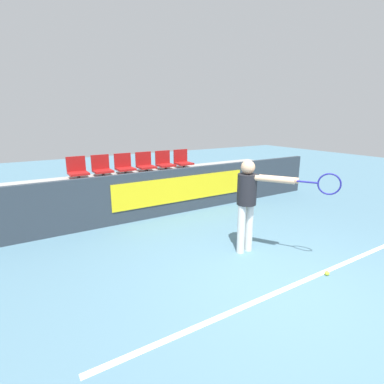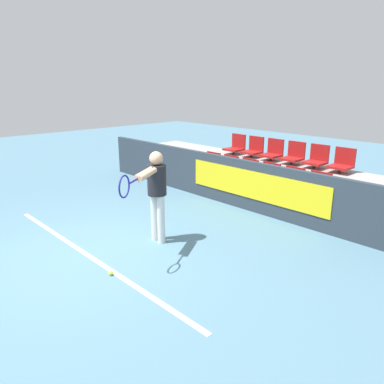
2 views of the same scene
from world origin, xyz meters
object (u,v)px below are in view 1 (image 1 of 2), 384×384
(stadium_chair_4, at_px, (182,181))
(stadium_chair_11, at_px, (183,160))
(stadium_chair_6, at_px, (77,170))
(tennis_ball, at_px, (327,273))
(stadium_chair_0, at_px, (89,193))
(stadium_chair_3, at_px, (161,184))
(stadium_chair_1, at_px, (115,190))
(stadium_chair_7, at_px, (102,168))
(stadium_chair_9, at_px, (145,164))
(stadium_chair_8, at_px, (124,166))
(stadium_chair_2, at_px, (139,186))
(stadium_chair_10, at_px, (165,162))
(tennis_player, at_px, (251,197))
(stadium_chair_5, at_px, (201,179))

(stadium_chair_4, relative_size, stadium_chair_11, 1.00)
(stadium_chair_6, distance_m, tennis_ball, 5.97)
(stadium_chair_0, bearing_deg, stadium_chair_4, 0.00)
(stadium_chair_0, bearing_deg, stadium_chair_3, 0.00)
(stadium_chair_1, bearing_deg, stadium_chair_7, 90.00)
(stadium_chair_9, bearing_deg, stadium_chair_8, 180.00)
(stadium_chair_2, distance_m, stadium_chair_10, 1.62)
(stadium_chair_7, xyz_separation_m, tennis_ball, (1.69, -5.43, -0.94))
(tennis_player, bearing_deg, tennis_ball, -100.29)
(stadium_chair_7, height_order, tennis_player, tennis_player)
(stadium_chair_1, bearing_deg, stadium_chair_0, 180.00)
(stadium_chair_2, xyz_separation_m, stadium_chair_4, (1.21, 0.00, 0.00))
(stadium_chair_2, height_order, stadium_chair_5, same)
(stadium_chair_7, bearing_deg, stadium_chair_8, 0.00)
(stadium_chair_2, height_order, stadium_chair_7, stadium_chair_7)
(stadium_chair_10, bearing_deg, tennis_ball, -91.32)
(stadium_chair_3, xyz_separation_m, tennis_ball, (0.48, -4.43, -0.56))
(stadium_chair_4, bearing_deg, tennis_ball, -91.62)
(stadium_chair_3, bearing_deg, stadium_chair_10, 58.83)
(stadium_chair_11, relative_size, tennis_player, 0.34)
(stadium_chair_3, bearing_deg, stadium_chair_1, 180.00)
(stadium_chair_2, bearing_deg, stadium_chair_10, 39.58)
(stadium_chair_9, bearing_deg, tennis_player, -89.55)
(stadium_chair_2, bearing_deg, stadium_chair_9, 58.83)
(stadium_chair_2, bearing_deg, stadium_chair_7, 121.17)
(stadium_chair_7, height_order, stadium_chair_10, same)
(stadium_chair_8, xyz_separation_m, stadium_chair_10, (1.21, 0.00, 0.00))
(stadium_chair_11, bearing_deg, stadium_chair_2, -151.14)
(stadium_chair_9, height_order, tennis_ball, stadium_chair_9)
(stadium_chair_7, xyz_separation_m, tennis_player, (1.24, -4.24, 0.01))
(stadium_chair_10, bearing_deg, stadium_chair_5, -58.83)
(stadium_chair_10, bearing_deg, stadium_chair_1, -151.14)
(stadium_chair_3, distance_m, stadium_chair_11, 1.62)
(stadium_chair_10, bearing_deg, stadium_chair_11, 0.00)
(stadium_chair_7, height_order, tennis_ball, stadium_chair_7)
(stadium_chair_9, relative_size, stadium_chair_11, 1.00)
(stadium_chair_7, bearing_deg, stadium_chair_6, 180.00)
(stadium_chair_2, bearing_deg, stadium_chair_8, 90.00)
(stadium_chair_3, relative_size, stadium_chair_4, 1.00)
(stadium_chair_11, xyz_separation_m, tennis_ball, (-0.73, -5.43, -0.94))
(stadium_chair_4, distance_m, stadium_chair_8, 1.62)
(stadium_chair_0, relative_size, tennis_ball, 8.06)
(stadium_chair_8, distance_m, stadium_chair_10, 1.21)
(stadium_chair_0, xyz_separation_m, stadium_chair_8, (1.21, 1.00, 0.38))
(stadium_chair_8, bearing_deg, tennis_ball, -78.71)
(stadium_chair_1, bearing_deg, stadium_chair_9, 39.58)
(stadium_chair_3, relative_size, stadium_chair_8, 1.00)
(stadium_chair_3, height_order, stadium_chair_5, same)
(stadium_chair_7, bearing_deg, stadium_chair_10, 0.00)
(tennis_ball, bearing_deg, stadium_chair_0, 117.37)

